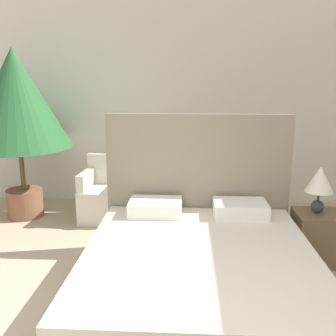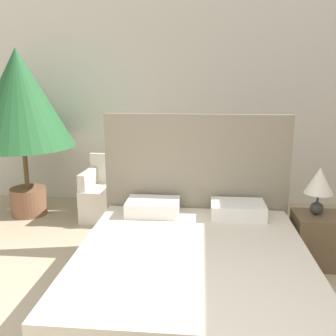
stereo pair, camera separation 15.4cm
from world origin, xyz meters
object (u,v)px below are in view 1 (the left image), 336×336
at_px(armchair_near_window_left, 107,198).
at_px(nightstand, 318,237).
at_px(table_lamp, 320,182).
at_px(potted_palm, 16,103).
at_px(side_table, 145,203).
at_px(bed, 199,267).
at_px(armchair_near_window_right, 183,199).

height_order(armchair_near_window_left, nightstand, armchair_near_window_left).
bearing_deg(table_lamp, potted_palm, 162.59).
bearing_deg(nightstand, potted_palm, 162.48).
bearing_deg(nightstand, side_table, 150.31).
distance_m(bed, armchair_near_window_right, 1.80).
xyz_separation_m(armchair_near_window_left, nightstand, (2.36, -1.07, -0.02)).
bearing_deg(bed, table_lamp, 32.36).
relative_size(bed, table_lamp, 4.48).
xyz_separation_m(potted_palm, nightstand, (3.46, -1.09, -1.25)).
relative_size(armchair_near_window_right, nightstand, 1.60).
distance_m(armchair_near_window_right, side_table, 0.50).
height_order(armchair_near_window_left, side_table, armchair_near_window_left).
bearing_deg(nightstand, table_lamp, 150.42).
xyz_separation_m(armchair_near_window_left, side_table, (0.50, -0.00, -0.06)).
relative_size(armchair_near_window_left, nightstand, 1.60).
height_order(armchair_near_window_right, potted_palm, potted_palm).
relative_size(potted_palm, nightstand, 4.26).
distance_m(armchair_near_window_left, table_lamp, 2.61).
bearing_deg(potted_palm, table_lamp, -17.41).
distance_m(armchair_near_window_right, nightstand, 1.73).
xyz_separation_m(armchair_near_window_right, potted_palm, (-2.10, 0.03, 1.23)).
height_order(bed, armchair_near_window_left, bed).
relative_size(bed, nightstand, 4.09).
bearing_deg(nightstand, armchair_near_window_left, 155.68).
bearing_deg(table_lamp, armchair_near_window_right, 141.79).
bearing_deg(bed, potted_palm, 141.18).
height_order(armchair_near_window_left, armchair_near_window_right, same).
relative_size(armchair_near_window_left, potted_palm, 0.38).
bearing_deg(nightstand, bed, -148.83).
relative_size(bed, potted_palm, 0.96).
xyz_separation_m(potted_palm, table_lamp, (3.43, -1.08, -0.68)).
bearing_deg(armchair_near_window_right, side_table, 179.93).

